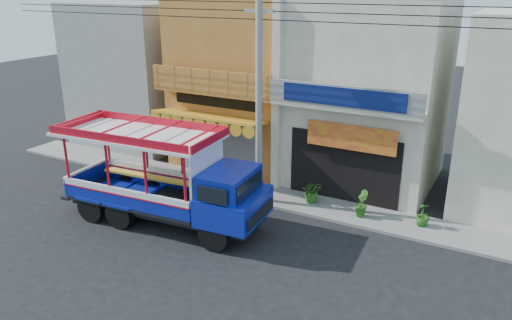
{
  "coord_description": "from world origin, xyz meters",
  "views": [
    {
      "loc": [
        7.95,
        -13.29,
        8.58
      ],
      "look_at": [
        -0.69,
        2.5,
        2.15
      ],
      "focal_mm": 35.0,
      "sensor_mm": 36.0,
      "label": 1
    }
  ],
  "objects_px": {
    "songthaew_truck": "(176,181)",
    "potted_plant_c": "(423,215)",
    "potted_plant_b": "(361,203)",
    "green_sign": "(199,169)",
    "potted_plant_a": "(312,191)",
    "utility_pole": "(262,82)"
  },
  "relations": [
    {
      "from": "green_sign",
      "to": "potted_plant_c",
      "type": "bearing_deg",
      "value": -0.02
    },
    {
      "from": "utility_pole",
      "to": "songthaew_truck",
      "type": "relative_size",
      "value": 3.46
    },
    {
      "from": "potted_plant_a",
      "to": "songthaew_truck",
      "type": "bearing_deg",
      "value": -160.38
    },
    {
      "from": "potted_plant_c",
      "to": "songthaew_truck",
      "type": "bearing_deg",
      "value": -23.69
    },
    {
      "from": "songthaew_truck",
      "to": "green_sign",
      "type": "xyz_separation_m",
      "value": [
        -1.92,
        4.14,
        -1.24
      ]
    },
    {
      "from": "songthaew_truck",
      "to": "potted_plant_a",
      "type": "bearing_deg",
      "value": 48.54
    },
    {
      "from": "songthaew_truck",
      "to": "potted_plant_b",
      "type": "xyz_separation_m",
      "value": [
        5.76,
        3.85,
        -1.15
      ]
    },
    {
      "from": "utility_pole",
      "to": "songthaew_truck",
      "type": "height_order",
      "value": "utility_pole"
    },
    {
      "from": "songthaew_truck",
      "to": "potted_plant_c",
      "type": "distance_m",
      "value": 9.09
    },
    {
      "from": "songthaew_truck",
      "to": "potted_plant_a",
      "type": "height_order",
      "value": "songthaew_truck"
    },
    {
      "from": "potted_plant_a",
      "to": "potted_plant_c",
      "type": "distance_m",
      "value": 4.37
    },
    {
      "from": "potted_plant_a",
      "to": "potted_plant_b",
      "type": "height_order",
      "value": "potted_plant_b"
    },
    {
      "from": "utility_pole",
      "to": "potted_plant_c",
      "type": "bearing_deg",
      "value": 7.67
    },
    {
      "from": "green_sign",
      "to": "potted_plant_c",
      "type": "relative_size",
      "value": 1.14
    },
    {
      "from": "green_sign",
      "to": "potted_plant_b",
      "type": "relative_size",
      "value": 0.96
    },
    {
      "from": "songthaew_truck",
      "to": "green_sign",
      "type": "relative_size",
      "value": 8.13
    },
    {
      "from": "utility_pole",
      "to": "potted_plant_b",
      "type": "bearing_deg",
      "value": 7.78
    },
    {
      "from": "potted_plant_b",
      "to": "potted_plant_c",
      "type": "height_order",
      "value": "potted_plant_b"
    },
    {
      "from": "potted_plant_b",
      "to": "green_sign",
      "type": "bearing_deg",
      "value": 72.74
    },
    {
      "from": "utility_pole",
      "to": "potted_plant_c",
      "type": "height_order",
      "value": "utility_pole"
    },
    {
      "from": "songthaew_truck",
      "to": "potted_plant_b",
      "type": "relative_size",
      "value": 7.84
    },
    {
      "from": "utility_pole",
      "to": "songthaew_truck",
      "type": "bearing_deg",
      "value": -118.16
    }
  ]
}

